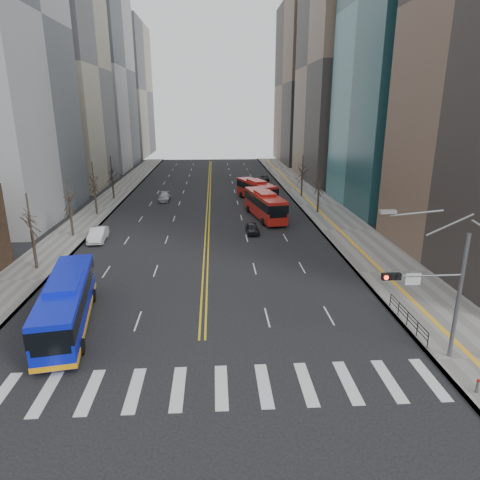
# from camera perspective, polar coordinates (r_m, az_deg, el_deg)

# --- Properties ---
(ground) EXTENTS (220.00, 220.00, 0.00)m
(ground) POSITION_cam_1_polar(r_m,az_deg,el_deg) (24.94, -5.38, -19.00)
(ground) COLOR black
(sidewalk_right) EXTENTS (7.00, 130.00, 0.15)m
(sidewalk_right) POSITION_cam_1_polar(r_m,az_deg,el_deg) (68.76, 10.55, 4.60)
(sidewalk_right) COLOR slate
(sidewalk_right) RESTS_ON ground
(sidewalk_left) EXTENTS (5.00, 130.00, 0.15)m
(sidewalk_left) POSITION_cam_1_polar(r_m,az_deg,el_deg) (69.01, -18.11, 4.08)
(sidewalk_left) COLOR slate
(sidewalk_left) RESTS_ON ground
(crosswalk) EXTENTS (26.70, 4.00, 0.01)m
(crosswalk) POSITION_cam_1_polar(r_m,az_deg,el_deg) (24.94, -5.38, -18.99)
(crosswalk) COLOR silver
(crosswalk) RESTS_ON ground
(centerline) EXTENTS (0.55, 100.00, 0.01)m
(centerline) POSITION_cam_1_polar(r_m,az_deg,el_deg) (76.56, -4.16, 6.06)
(centerline) COLOR gold
(centerline) RESTS_ON ground
(office_towers) EXTENTS (83.00, 134.00, 58.00)m
(office_towers) POSITION_cam_1_polar(r_m,az_deg,el_deg) (89.13, -4.34, 23.06)
(office_towers) COLOR #9A9A9D
(office_towers) RESTS_ON ground
(signal_mast) EXTENTS (5.37, 0.37, 9.39)m
(signal_mast) POSITION_cam_1_polar(r_m,az_deg,el_deg) (27.38, 24.75, -5.55)
(signal_mast) COLOR slate
(signal_mast) RESTS_ON ground
(pedestrian_railing) EXTENTS (0.06, 6.06, 1.02)m
(pedestrian_railing) POSITION_cam_1_polar(r_m,az_deg,el_deg) (32.44, 21.45, -9.43)
(pedestrian_railing) COLOR black
(pedestrian_railing) RESTS_ON sidewalk_right
(street_trees) EXTENTS (35.20, 47.20, 7.60)m
(street_trees) POSITION_cam_1_polar(r_m,az_deg,el_deg) (56.16, -11.86, 6.73)
(street_trees) COLOR black
(street_trees) RESTS_ON ground
(blue_bus) EXTENTS (4.61, 12.48, 3.55)m
(blue_bus) POSITION_cam_1_polar(r_m,az_deg,el_deg) (32.17, -22.09, -7.69)
(blue_bus) COLOR #0D1BD1
(blue_bus) RESTS_ON ground
(red_bus_near) EXTENTS (4.83, 12.13, 3.73)m
(red_bus_near) POSITION_cam_1_polar(r_m,az_deg,el_deg) (59.45, 3.32, 4.88)
(red_bus_near) COLOR red
(red_bus_near) RESTS_ON ground
(red_bus_far) EXTENTS (5.99, 11.28, 3.51)m
(red_bus_far) POSITION_cam_1_polar(r_m,az_deg,el_deg) (70.59, 2.21, 6.75)
(red_bus_far) COLOR red
(red_bus_far) RESTS_ON ground
(car_white) EXTENTS (1.93, 4.87, 1.58)m
(car_white) POSITION_cam_1_polar(r_m,az_deg,el_deg) (51.85, -18.41, 0.71)
(car_white) COLOR silver
(car_white) RESTS_ON ground
(car_dark_mid) EXTENTS (1.59, 3.74, 1.26)m
(car_dark_mid) POSITION_cam_1_polar(r_m,az_deg,el_deg) (52.29, 1.68, 1.55)
(car_dark_mid) COLOR black
(car_dark_mid) RESTS_ON ground
(car_silver) EXTENTS (1.97, 4.49, 1.28)m
(car_silver) POSITION_cam_1_polar(r_m,az_deg,el_deg) (72.12, -10.05, 5.66)
(car_silver) COLOR #A9A9AF
(car_silver) RESTS_ON ground
(car_dark_far) EXTENTS (2.07, 4.21, 1.15)m
(car_dark_far) POSITION_cam_1_polar(r_m,az_deg,el_deg) (91.54, 3.22, 8.26)
(car_dark_far) COLOR black
(car_dark_far) RESTS_ON ground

